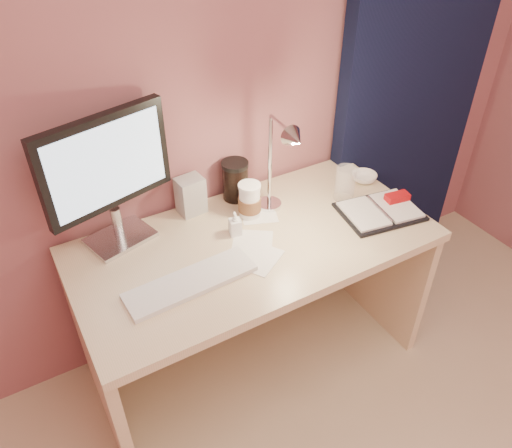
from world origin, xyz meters
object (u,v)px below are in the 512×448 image
coffee_cup (250,201)px  clear_cup (345,183)px  bowl (364,177)px  dark_jar (235,182)px  keyboard (191,282)px  desk_lamp (287,160)px  product_box (191,195)px  desk (246,272)px  monitor (106,171)px  lotion_bottle (235,224)px  planner (381,210)px

coffee_cup → clear_cup: 0.42m
bowl → dark_jar: size_ratio=0.73×
dark_jar → keyboard: bearing=-134.5°
desk_lamp → product_box: bearing=145.1°
dark_jar → product_box: size_ratio=0.98×
desk → dark_jar: 0.38m
clear_cup → bowl: clear_cup is taller
keyboard → dark_jar: bearing=42.4°
monitor → lotion_bottle: 0.52m
keyboard → bowl: size_ratio=4.08×
planner → coffee_cup: coffee_cup is taller
desk → bowl: bearing=4.2°
bowl → product_box: size_ratio=0.72×
bowl → dark_jar: 0.60m
coffee_cup → desk_lamp: desk_lamp is taller
keyboard → clear_cup: 0.81m
desk → dark_jar: dark_jar is taller
keyboard → coffee_cup: bearing=30.5°
lotion_bottle → product_box: bearing=110.8°
bowl → product_box: 0.80m
desk → coffee_cup: (0.06, 0.08, 0.30)m
desk → product_box: (-0.13, 0.22, 0.31)m
dark_jar → desk: bearing=-108.9°
desk → product_box: product_box is taller
planner → coffee_cup: bearing=161.4°
coffee_cup → bowl: size_ratio=1.32×
desk_lamp → dark_jar: bearing=115.6°
lotion_bottle → product_box: (-0.09, 0.23, 0.03)m
coffee_cup → dark_jar: bearing=85.1°
dark_jar → bowl: bearing=-17.0°
desk → clear_cup: (0.48, -0.02, 0.30)m
desk → monitor: 0.72m
desk → desk_lamp: 0.53m
monitor → coffee_cup: 0.58m
dark_jar → desk_lamp: (0.10, -0.24, 0.20)m
monitor → bowl: monitor is taller
keyboard → dark_jar: size_ratio=3.00×
lotion_bottle → dark_jar: size_ratio=0.65×
dark_jar → product_box: 0.21m
product_box → bowl: bearing=-18.4°
planner → clear_cup: size_ratio=2.36×
desk → product_box: 0.40m
desk → keyboard: bearing=-150.9°
desk → planner: bearing=-18.0°
keyboard → bowl: bowl is taller
keyboard → clear_cup: size_ratio=3.11×
desk_lamp → monitor: bearing=165.0°
product_box → desk_lamp: bearing=-43.9°
keyboard → planner: size_ratio=1.32×
product_box → desk_lamp: size_ratio=0.36×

